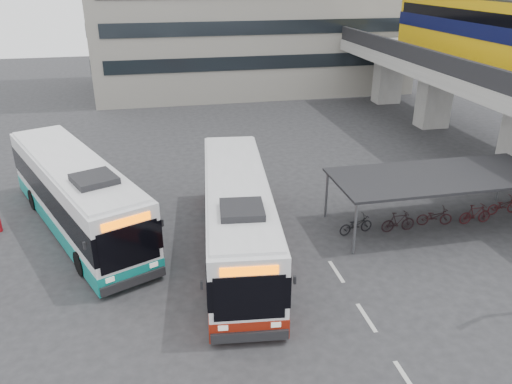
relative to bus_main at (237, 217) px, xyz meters
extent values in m
plane|color=#28282B|center=(1.12, -2.46, -1.67)|extent=(120.00, 120.00, 0.00)
cube|color=gray|center=(18.12, 15.54, 0.63)|extent=(2.20, 1.60, 4.60)
cube|color=gray|center=(18.12, 23.54, 0.63)|extent=(2.20, 1.60, 4.60)
cube|color=gray|center=(18.12, 9.54, 3.38)|extent=(8.00, 32.00, 0.90)
cube|color=black|center=(14.37, 9.54, 4.38)|extent=(0.35, 32.00, 1.10)
cube|color=#CD9C0C|center=(18.12, 9.64, 5.93)|extent=(2.90, 20.00, 3.90)
cube|color=black|center=(18.12, 9.64, 6.13)|extent=(2.98, 20.02, 0.90)
cube|color=black|center=(18.12, 9.64, 6.93)|extent=(2.96, 19.20, 0.70)
cube|color=black|center=(18.12, 9.64, 7.88)|extent=(2.70, 19.60, 0.25)
cylinder|color=#595B60|center=(4.82, 2.34, -0.47)|extent=(0.12, 0.12, 2.40)
cylinder|color=#595B60|center=(14.42, 2.34, -0.47)|extent=(0.12, 0.12, 2.40)
cylinder|color=#595B60|center=(4.82, -1.26, -0.47)|extent=(0.12, 0.12, 2.40)
cube|color=black|center=(9.62, 0.54, 0.81)|extent=(10.00, 4.00, 0.12)
imported|color=black|center=(5.62, 0.54, -1.22)|extent=(1.71, 0.60, 0.90)
imported|color=black|center=(7.62, 0.54, -1.17)|extent=(1.66, 0.47, 1.00)
imported|color=black|center=(9.62, 0.54, -1.22)|extent=(1.71, 0.60, 0.90)
imported|color=black|center=(11.62, 0.54, -1.17)|extent=(1.66, 0.47, 1.00)
imported|color=#350C0F|center=(13.62, 0.54, -1.22)|extent=(1.71, 0.60, 0.90)
cube|color=beige|center=(3.62, -8.46, -1.66)|extent=(0.15, 1.60, 0.01)
cube|color=beige|center=(3.62, -5.46, -1.66)|extent=(0.15, 1.60, 0.01)
cube|color=beige|center=(3.62, -2.46, -1.66)|extent=(0.15, 1.60, 0.01)
cube|color=white|center=(0.00, 0.02, 0.17)|extent=(3.93, 12.32, 2.77)
cube|color=maroon|center=(0.00, 0.02, -1.11)|extent=(3.97, 12.36, 0.76)
cube|color=black|center=(0.00, 0.02, 0.30)|extent=(3.99, 12.34, 1.16)
cube|color=#FF6600|center=(-0.68, -6.00, 1.21)|extent=(1.80, 0.28, 0.30)
cube|color=black|center=(-0.34, -2.99, 1.78)|extent=(1.72, 1.78, 0.28)
cylinder|color=black|center=(-1.64, -3.69, -1.16)|extent=(0.42, 1.04, 1.01)
cylinder|color=black|center=(1.58, 3.25, -1.16)|extent=(0.42, 1.04, 1.01)
cube|color=white|center=(-6.90, 3.65, 0.22)|extent=(7.41, 12.45, 2.85)
cube|color=#0D7870|center=(-6.90, 3.65, -1.10)|extent=(7.46, 12.50, 0.78)
cube|color=black|center=(-6.90, 3.65, 0.35)|extent=(7.48, 12.49, 1.19)
cube|color=#FF6600|center=(-4.40, -2.04, 1.29)|extent=(1.73, 0.82, 0.31)
cube|color=black|center=(-5.65, 0.80, 1.88)|extent=(2.12, 2.16, 0.29)
cylinder|color=black|center=(-6.44, -0.49, -1.15)|extent=(0.70, 1.07, 1.04)
cylinder|color=black|center=(-7.16, 7.34, -1.15)|extent=(0.70, 1.07, 1.04)
imported|color=black|center=(-0.66, -2.08, -0.87)|extent=(0.65, 0.70, 1.60)
camera|label=1|loc=(-3.17, -18.57, 9.54)|focal=35.00mm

